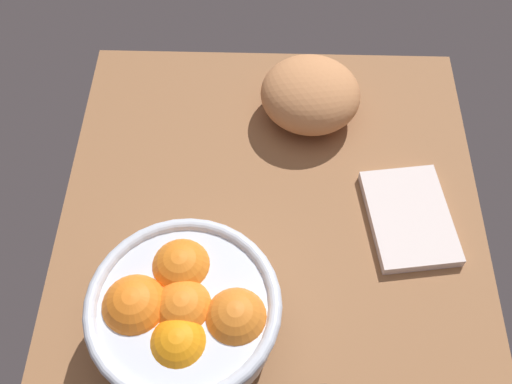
{
  "coord_description": "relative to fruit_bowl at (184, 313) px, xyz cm",
  "views": [
    {
      "loc": [
        40.68,
        -1.05,
        73.88
      ],
      "look_at": [
        -3.93,
        -2.22,
        5.0
      ],
      "focal_mm": 42.34,
      "sensor_mm": 36.0,
      "label": 1
    }
  ],
  "objects": [
    {
      "name": "bread_loaf",
      "position": [
        -36.61,
        15.8,
        -2.26
      ],
      "size": [
        16.61,
        17.26,
        9.11
      ],
      "primitive_type": "ellipsoid",
      "rotation": [
        0.0,
        0.0,
        4.57
      ],
      "color": "tan",
      "rests_on": "ground"
    },
    {
      "name": "fruit_bowl",
      "position": [
        0.0,
        0.0,
        0.0
      ],
      "size": [
        22.73,
        22.73,
        11.76
      ],
      "color": "silver",
      "rests_on": "ground"
    },
    {
      "name": "napkin_folded",
      "position": [
        -17.33,
        29.55,
        -6.03
      ],
      "size": [
        17.33,
        13.26,
        1.58
      ],
      "primitive_type": "cube",
      "rotation": [
        0.0,
        0.0,
        0.14
      ],
      "color": "silver",
      "rests_on": "ground"
    },
    {
      "name": "ground_plane",
      "position": [
        -14.36,
        10.17,
        -8.32
      ],
      "size": [
        71.21,
        60.07,
        3.0
      ],
      "primitive_type": "cube",
      "color": "#91613C"
    }
  ]
}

